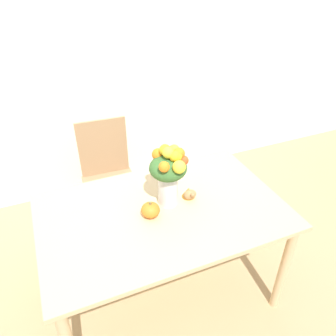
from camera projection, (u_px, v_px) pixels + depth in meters
ground_plane at (164, 290)px, 2.39m from camera, size 12.00×12.00×0.00m
wall_back at (97, 52)px, 2.78m from camera, size 8.00×0.06×2.70m
dining_table at (163, 222)px, 2.02m from camera, size 1.46×0.93×0.77m
flower_vase at (169, 173)px, 1.90m from camera, size 0.22×0.27×0.40m
pumpkin at (150, 210)px, 1.90m from camera, size 0.11×0.11×0.10m
turkey_figurine at (189, 193)px, 2.05m from camera, size 0.08×0.11×0.07m
dining_chair_near_window at (109, 178)px, 2.70m from camera, size 0.44×0.44×0.97m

